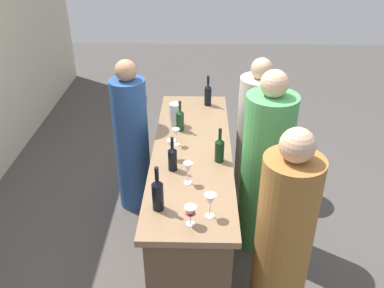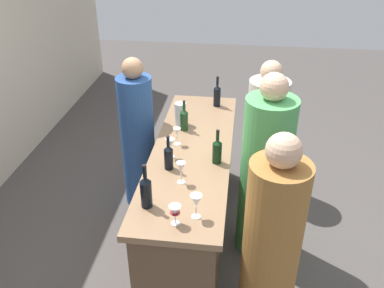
# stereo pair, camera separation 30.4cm
# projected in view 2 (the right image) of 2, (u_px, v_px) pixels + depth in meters

# --- Properties ---
(ground_plane) EXTENTS (12.00, 12.00, 0.00)m
(ground_plane) POSITION_uv_depth(u_px,v_px,m) (192.00, 232.00, 3.84)
(ground_plane) COLOR #4C4744
(bar_counter) EXTENTS (2.16, 0.64, 0.90)m
(bar_counter) POSITION_uv_depth(u_px,v_px,m) (192.00, 193.00, 3.61)
(bar_counter) COLOR brown
(bar_counter) RESTS_ON ground
(wine_bottle_leftmost_near_black) EXTENTS (0.08, 0.08, 0.32)m
(wine_bottle_leftmost_near_black) POSITION_uv_depth(u_px,v_px,m) (146.00, 191.00, 2.69)
(wine_bottle_leftmost_near_black) COLOR black
(wine_bottle_leftmost_near_black) RESTS_ON bar_counter
(wine_bottle_second_left_near_black) EXTENTS (0.07, 0.07, 0.28)m
(wine_bottle_second_left_near_black) POSITION_uv_depth(u_px,v_px,m) (169.00, 156.00, 3.09)
(wine_bottle_second_left_near_black) COLOR black
(wine_bottle_second_left_near_black) RESTS_ON bar_counter
(wine_bottle_center_dark_green) EXTENTS (0.07, 0.07, 0.28)m
(wine_bottle_center_dark_green) POSITION_uv_depth(u_px,v_px,m) (217.00, 150.00, 3.16)
(wine_bottle_center_dark_green) COLOR black
(wine_bottle_center_dark_green) RESTS_ON bar_counter
(wine_bottle_second_right_olive_green) EXTENTS (0.07, 0.07, 0.28)m
(wine_bottle_second_right_olive_green) POSITION_uv_depth(u_px,v_px,m) (184.00, 119.00, 3.63)
(wine_bottle_second_right_olive_green) COLOR #193D1E
(wine_bottle_second_right_olive_green) RESTS_ON bar_counter
(wine_bottle_rightmost_near_black) EXTENTS (0.07, 0.07, 0.31)m
(wine_bottle_rightmost_near_black) POSITION_uv_depth(u_px,v_px,m) (217.00, 95.00, 4.06)
(wine_bottle_rightmost_near_black) COLOR black
(wine_bottle_rightmost_near_black) RESTS_ON bar_counter
(wine_glass_near_left) EXTENTS (0.08, 0.08, 0.17)m
(wine_glass_near_left) POSITION_uv_depth(u_px,v_px,m) (196.00, 201.00, 2.59)
(wine_glass_near_left) COLOR white
(wine_glass_near_left) RESTS_ON bar_counter
(wine_glass_near_center) EXTENTS (0.08, 0.08, 0.14)m
(wine_glass_near_center) POSITION_uv_depth(u_px,v_px,m) (175.00, 212.00, 2.55)
(wine_glass_near_center) COLOR white
(wine_glass_near_center) RESTS_ON bar_counter
(wine_glass_near_right) EXTENTS (0.07, 0.07, 0.17)m
(wine_glass_near_right) POSITION_uv_depth(u_px,v_px,m) (181.00, 168.00, 2.92)
(wine_glass_near_right) COLOR white
(wine_glass_near_right) RESTS_ON bar_counter
(wine_glass_far_left) EXTENTS (0.06, 0.06, 0.15)m
(wine_glass_far_left) POSITION_uv_depth(u_px,v_px,m) (177.00, 133.00, 3.41)
(wine_glass_far_left) COLOR white
(wine_glass_far_left) RESTS_ON bar_counter
(wine_glass_far_center) EXTENTS (0.07, 0.07, 0.16)m
(wine_glass_far_center) POSITION_uv_depth(u_px,v_px,m) (170.00, 144.00, 3.23)
(wine_glass_far_center) COLOR white
(wine_glass_far_center) RESTS_ON bar_counter
(water_pitcher) EXTENTS (0.10, 0.10, 0.21)m
(water_pitcher) POSITION_uv_depth(u_px,v_px,m) (180.00, 114.00, 3.73)
(water_pitcher) COLOR silver
(water_pitcher) RESTS_ON bar_counter
(person_left_guest) EXTENTS (0.40, 0.40, 1.62)m
(person_left_guest) POSITION_uv_depth(u_px,v_px,m) (265.00, 176.00, 3.34)
(person_left_guest) COLOR #4CA559
(person_left_guest) RESTS_ON ground
(person_center_guest) EXTENTS (0.49, 0.49, 1.41)m
(person_center_guest) POSITION_uv_depth(u_px,v_px,m) (265.00, 135.00, 4.14)
(person_center_guest) COLOR beige
(person_center_guest) RESTS_ON ground
(person_right_guest) EXTENTS (0.45, 0.45, 1.54)m
(person_right_guest) POSITION_uv_depth(u_px,v_px,m) (271.00, 245.00, 2.71)
(person_right_guest) COLOR #9E6B33
(person_right_guest) RESTS_ON ground
(person_server_behind) EXTENTS (0.36, 0.36, 1.51)m
(person_server_behind) POSITION_uv_depth(u_px,v_px,m) (138.00, 140.00, 3.92)
(person_server_behind) COLOR #284C8C
(person_server_behind) RESTS_ON ground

